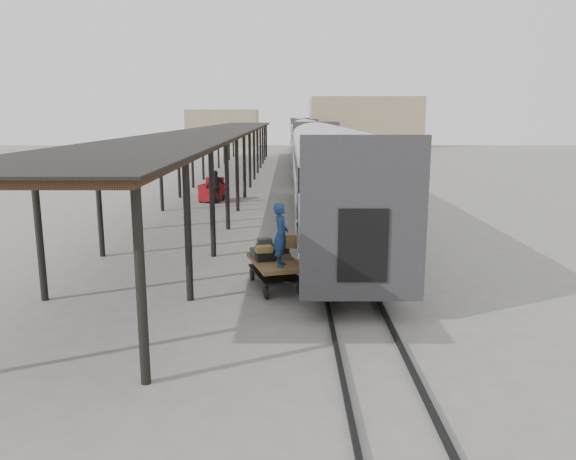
# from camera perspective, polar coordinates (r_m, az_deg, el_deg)

# --- Properties ---
(ground) EXTENTS (160.00, 160.00, 0.00)m
(ground) POSITION_cam_1_polar(r_m,az_deg,el_deg) (17.88, -4.51, -5.05)
(ground) COLOR slate
(ground) RESTS_ON ground
(train) EXTENTS (3.45, 76.01, 4.01)m
(train) POSITION_cam_1_polar(r_m,az_deg,el_deg) (50.96, 2.09, 8.88)
(train) COLOR silver
(train) RESTS_ON ground
(canopy) EXTENTS (4.90, 64.30, 4.15)m
(canopy) POSITION_cam_1_polar(r_m,az_deg,el_deg) (41.37, -6.72, 10.00)
(canopy) COLOR #422B19
(canopy) RESTS_ON ground
(rails) EXTENTS (1.54, 150.00, 0.12)m
(rails) POSITION_cam_1_polar(r_m,az_deg,el_deg) (51.36, 2.07, 5.96)
(rails) COLOR black
(rails) RESTS_ON ground
(building_far) EXTENTS (18.00, 10.00, 8.00)m
(building_far) POSITION_cam_1_polar(r_m,az_deg,el_deg) (95.91, 7.75, 10.85)
(building_far) COLOR tan
(building_far) RESTS_ON ground
(building_left) EXTENTS (12.00, 8.00, 6.00)m
(building_left) POSITION_cam_1_polar(r_m,az_deg,el_deg) (99.75, -6.61, 10.33)
(building_left) COLOR tan
(building_left) RESTS_ON ground
(baggage_cart) EXTENTS (1.85, 2.65, 0.86)m
(baggage_cart) POSITION_cam_1_polar(r_m,az_deg,el_deg) (16.85, -1.34, -3.77)
(baggage_cart) COLOR brown
(baggage_cart) RESTS_ON ground
(suitcase_stack) EXTENTS (1.27, 1.27, 0.57)m
(suitcase_stack) POSITION_cam_1_polar(r_m,az_deg,el_deg) (17.08, -1.98, -2.17)
(suitcase_stack) COLOR #363638
(suitcase_stack) RESTS_ON baggage_cart
(luggage_tug) EXTENTS (1.47, 1.85, 1.42)m
(luggage_tug) POSITION_cam_1_polar(r_m,az_deg,el_deg) (34.05, -7.72, 3.98)
(luggage_tug) COLOR maroon
(luggage_tug) RESTS_ON ground
(porter) EXTENTS (0.46, 0.68, 1.82)m
(porter) POSITION_cam_1_polar(r_m,az_deg,el_deg) (15.95, -0.73, -0.50)
(porter) COLOR navy
(porter) RESTS_ON baggage_cart
(pedestrian) EXTENTS (1.21, 0.66, 1.96)m
(pedestrian) POSITION_cam_1_polar(r_m,az_deg,el_deg) (33.17, -7.32, 4.35)
(pedestrian) COLOR black
(pedestrian) RESTS_ON ground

